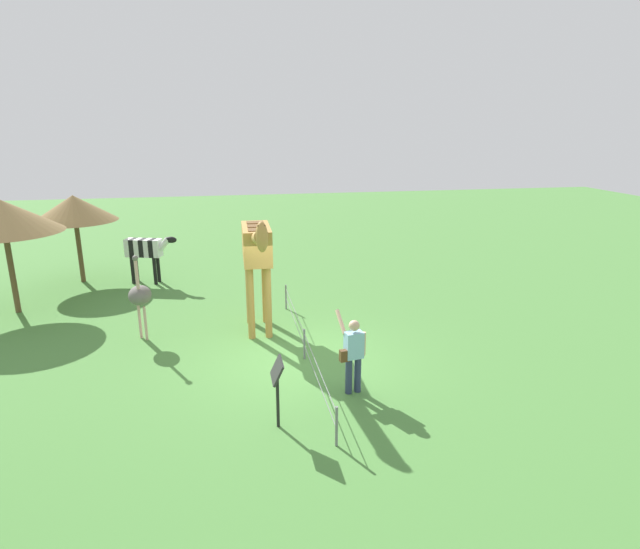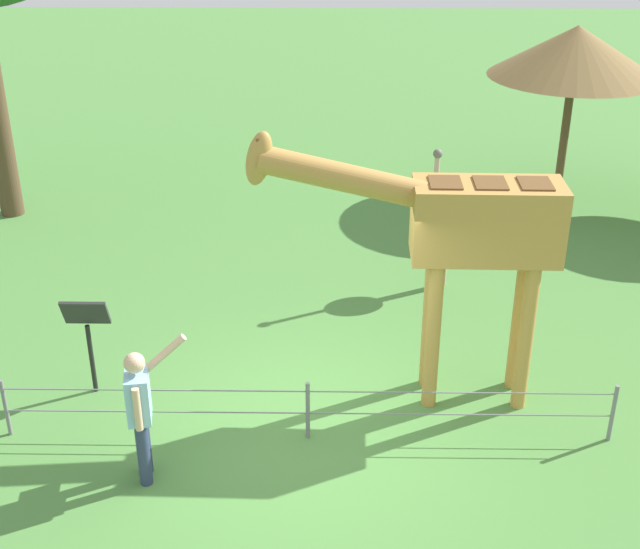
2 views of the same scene
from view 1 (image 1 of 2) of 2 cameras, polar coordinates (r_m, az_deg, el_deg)
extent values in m
plane|color=#4C843D|center=(12.39, -2.31, -9.28)|extent=(60.00, 60.00, 0.00)
cylinder|color=#BC8942|center=(13.33, -5.71, -3.01)|extent=(0.18, 0.18, 1.92)
cylinder|color=#BC8942|center=(13.31, -7.60, -3.10)|extent=(0.18, 0.18, 1.92)
cylinder|color=#BC8942|center=(14.37, -6.03, -1.59)|extent=(0.18, 0.18, 1.92)
cylinder|color=#BC8942|center=(14.35, -7.78, -1.67)|extent=(0.18, 0.18, 1.92)
cube|color=#BC8942|center=(13.46, -6.98, 3.39)|extent=(1.71, 0.73, 0.90)
cube|color=brown|center=(12.87, -6.94, 4.91)|extent=(0.37, 0.45, 0.02)
cube|color=brown|center=(13.36, -7.05, 5.32)|extent=(0.37, 0.45, 0.02)
cube|color=brown|center=(13.85, -7.16, 5.70)|extent=(0.37, 0.45, 0.02)
cylinder|color=#BC8942|center=(11.80, -6.67, 4.05)|extent=(2.06, 0.36, 0.76)
ellipsoid|color=#BC8942|center=(10.78, -6.41, 4.13)|extent=(0.42, 0.27, 0.69)
cylinder|color=brown|center=(10.75, -6.12, 5.08)|extent=(0.05, 0.05, 0.14)
cylinder|color=brown|center=(10.74, -6.76, 5.05)|extent=(0.05, 0.05, 0.14)
cylinder|color=navy|center=(10.80, 3.17, -11.03)|extent=(0.14, 0.14, 0.78)
cylinder|color=navy|center=(10.87, 4.16, -10.85)|extent=(0.14, 0.14, 0.78)
cube|color=#8CBFE0|center=(10.55, 3.73, -7.72)|extent=(0.30, 0.40, 0.55)
sphere|color=#D8AD8C|center=(10.39, 3.77, -5.63)|extent=(0.22, 0.22, 0.22)
cylinder|color=#D8AD8C|center=(10.59, 2.30, -5.22)|extent=(0.47, 0.16, 0.42)
cylinder|color=#D8AD8C|center=(10.63, 4.82, -7.57)|extent=(0.08, 0.08, 0.50)
cube|color=brown|center=(10.50, 2.72, -8.88)|extent=(0.15, 0.22, 0.24)
cylinder|color=black|center=(18.97, -17.31, 0.62)|extent=(0.12, 0.12, 0.95)
cylinder|color=black|center=(18.70, -17.66, 0.38)|extent=(0.12, 0.12, 0.95)
cylinder|color=black|center=(19.30, -19.49, 0.68)|extent=(0.12, 0.12, 0.95)
cylinder|color=black|center=(19.04, -19.87, 0.44)|extent=(0.12, 0.12, 0.95)
cube|color=silver|center=(19.04, -20.21, 2.82)|extent=(0.47, 0.29, 0.60)
cube|color=black|center=(18.96, -19.74, 2.81)|extent=(0.47, 0.29, 0.60)
cube|color=silver|center=(18.89, -19.27, 2.81)|extent=(0.47, 0.29, 0.60)
cube|color=black|center=(18.81, -18.80, 2.80)|extent=(0.47, 0.29, 0.60)
cube|color=silver|center=(18.74, -18.32, 2.80)|extent=(0.47, 0.29, 0.60)
cube|color=black|center=(18.67, -17.84, 2.79)|extent=(0.47, 0.29, 0.60)
cube|color=silver|center=(18.60, -17.36, 2.79)|extent=(0.47, 0.29, 0.60)
cylinder|color=silver|center=(18.48, -16.73, 3.23)|extent=(0.32, 0.48, 0.47)
ellipsoid|color=black|center=(18.35, -16.05, 3.68)|extent=(0.29, 0.44, 0.22)
cylinder|color=#CC9E93|center=(13.99, -18.60, -5.09)|extent=(0.07, 0.07, 0.90)
cylinder|color=#CC9E93|center=(14.16, -19.16, -4.88)|extent=(0.07, 0.07, 0.90)
ellipsoid|color=#66605B|center=(13.84, -19.15, -2.16)|extent=(0.70, 0.56, 0.49)
cylinder|color=#CC9E93|center=(13.54, -19.45, -0.15)|extent=(0.08, 0.08, 0.80)
sphere|color=#66605B|center=(13.43, -19.63, 1.69)|extent=(0.14, 0.14, 0.14)
cylinder|color=brown|center=(17.40, -30.71, 0.14)|extent=(0.16, 0.16, 2.39)
cone|color=brown|center=(17.09, -31.50, 5.49)|extent=(3.15, 3.15, 0.93)
cylinder|color=brown|center=(19.82, -24.86, 2.29)|extent=(0.16, 0.16, 2.15)
cone|color=brown|center=(19.55, -25.39, 6.60)|extent=(2.78, 2.78, 0.87)
cylinder|color=black|center=(9.69, -4.65, -13.90)|extent=(0.06, 0.06, 0.95)
cube|color=#2D2D2D|center=(9.38, -4.74, -10.43)|extent=(0.56, 0.21, 0.38)
cylinder|color=slate|center=(15.49, -3.76, -2.49)|extent=(0.05, 0.05, 0.75)
cylinder|color=slate|center=(12.25, -1.73, -7.65)|extent=(0.05, 0.05, 0.75)
cylinder|color=slate|center=(9.21, 1.83, -16.33)|extent=(0.05, 0.05, 0.75)
cube|color=slate|center=(12.15, -1.74, -6.52)|extent=(7.00, 0.01, 0.01)
cube|color=slate|center=(12.27, -1.73, -7.81)|extent=(7.00, 0.01, 0.01)
camera|label=2|loc=(15.02, 31.72, 17.13)|focal=48.01mm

